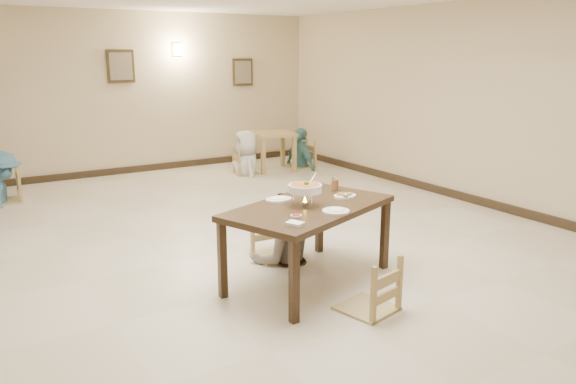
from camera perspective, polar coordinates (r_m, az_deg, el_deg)
floor at (r=6.65m, az=-4.75°, el=-5.77°), size 10.00×10.00×0.00m
wall_back at (r=10.99m, az=-17.01°, el=9.50°), size 10.00×0.00×10.00m
wall_right at (r=8.84m, az=19.07°, el=8.41°), size 0.00×10.00×10.00m
baseboard_back at (r=11.15m, az=-16.45°, el=2.11°), size 8.00×0.06×0.12m
baseboard_right at (r=9.05m, az=18.23°, el=-0.69°), size 0.06×10.00×0.12m
picture_b at (r=10.95m, az=-16.63°, el=12.14°), size 0.50×0.04×0.60m
picture_c at (r=11.86m, az=-4.62°, el=12.03°), size 0.45×0.04×0.55m
wall_sconce at (r=11.29m, az=-11.20°, el=14.01°), size 0.16×0.05×0.22m
main_table at (r=5.49m, az=2.15°, el=-2.14°), size 1.93×1.50×0.80m
chair_far at (r=6.22m, az=-1.39°, el=-2.70°), size 0.43×0.43×0.92m
chair_near at (r=5.01m, az=8.17°, el=-6.73°), size 0.46×0.46×0.97m
main_diner at (r=6.06m, az=-0.55°, el=-0.09°), size 0.85×0.72×1.54m
curry_warmer at (r=5.40m, az=1.74°, el=0.36°), size 0.36×0.33×0.29m
rice_plate_far at (r=5.63m, az=-0.96°, el=-0.73°), size 0.28×0.28×0.06m
rice_plate_near at (r=5.24m, az=4.89°, el=-1.92°), size 0.26×0.26×0.06m
fried_plate at (r=5.79m, az=5.81°, el=-0.35°), size 0.25×0.25×0.05m
chili_dish at (r=5.08m, az=0.82°, el=-2.40°), size 0.10×0.10×0.02m
napkin_cutlery at (r=4.83m, az=0.73°, el=-3.22°), size 0.18×0.23×0.03m
drink_glass at (r=6.04m, az=4.78°, el=0.81°), size 0.08×0.08×0.15m
bg_table_right at (r=10.92m, az=-1.51°, el=5.38°), size 0.87×0.87×0.75m
bg_chair_lr at (r=9.60m, az=-27.12°, el=2.01°), size 0.48×0.48×1.01m
bg_chair_rl at (r=10.63m, az=-4.28°, el=4.24°), size 0.43×0.43×0.91m
bg_chair_rr at (r=11.23m, az=1.31°, el=5.13°), size 0.49×0.49×1.04m
bg_diner_c at (r=10.57m, az=-4.32°, el=6.26°), size 0.66×0.89×1.66m
bg_diner_d at (r=11.19m, az=1.31°, el=6.53°), size 0.41×0.94×1.59m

